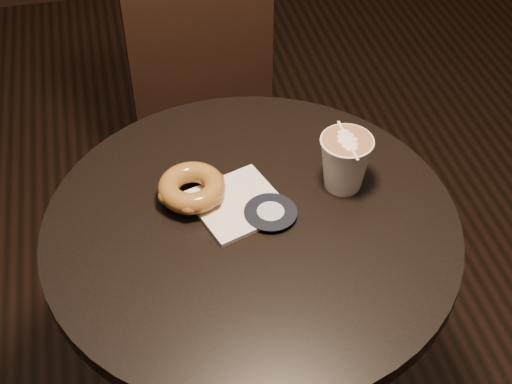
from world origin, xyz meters
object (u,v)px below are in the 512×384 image
latte_cup (345,163)px  cafe_table (252,295)px  pastry_bag (238,204)px  doughnut (192,188)px  chair (210,104)px

latte_cup → cafe_table: bearing=-164.0°
pastry_bag → doughnut: size_ratio=1.22×
pastry_bag → latte_cup: latte_cup is taller
cafe_table → pastry_bag: (-0.01, 0.04, 0.20)m
chair → doughnut: 0.64m
chair → pastry_bag: bearing=-97.6°
cafe_table → chair: chair is taller
pastry_bag → latte_cup: (0.19, 0.01, 0.05)m
pastry_bag → doughnut: doughnut is taller
pastry_bag → latte_cup: 0.20m
doughnut → pastry_bag: bearing=-24.4°
chair → pastry_bag: chair is taller
pastry_bag → cafe_table: bearing=-88.5°
pastry_bag → chair: bearing=66.7°
pastry_bag → doughnut: (-0.07, 0.03, 0.02)m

